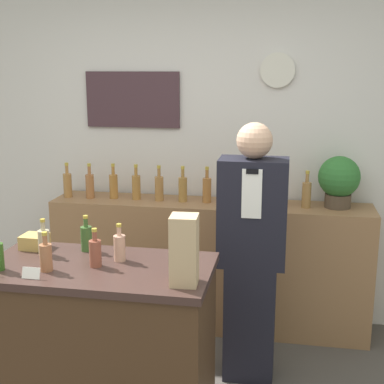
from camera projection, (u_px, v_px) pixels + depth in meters
The scene contains 24 objects.
back_wall at pixel (199, 145), 4.09m from camera, with size 5.20×0.09×2.70m.
back_shelf at pixel (209, 265), 4.03m from camera, with size 2.35×0.39×0.97m.
display_counter at pixel (102, 349), 2.84m from camera, with size 1.17×0.61×0.95m.
shopkeeper at pixel (251, 255), 3.28m from camera, with size 0.41×0.26×1.63m.
potted_plant at pixel (339, 180), 3.75m from camera, with size 0.29×0.29×0.37m.
paper_bag at pixel (184, 250), 2.47m from camera, with size 0.13×0.13×0.33m.
price_card_right at pixel (31, 273), 2.56m from camera, with size 0.09×0.02×0.06m.
gift_box at pixel (35, 242), 2.98m from camera, with size 0.14×0.13×0.08m.
counter_bottle_1 at pixel (44, 241), 2.87m from camera, with size 0.06×0.06×0.20m.
counter_bottle_2 at pixel (46, 256), 2.65m from camera, with size 0.06×0.06×0.20m.
counter_bottle_3 at pixel (86, 238), 2.94m from camera, with size 0.06×0.06×0.20m.
counter_bottle_4 at pixel (95, 252), 2.71m from camera, with size 0.06×0.06×0.20m.
counter_bottle_5 at pixel (120, 247), 2.78m from camera, with size 0.06×0.06×0.20m.
shelf_bottle_0 at pixel (68, 184), 4.07m from camera, with size 0.06×0.06×0.27m.
shelf_bottle_1 at pixel (90, 185), 4.04m from camera, with size 0.06×0.06×0.27m.
shelf_bottle_2 at pixel (114, 185), 4.03m from camera, with size 0.06×0.06×0.27m.
shelf_bottle_3 at pixel (136, 186), 4.00m from camera, with size 0.06×0.06×0.27m.
shelf_bottle_4 at pixel (159, 187), 3.96m from camera, with size 0.06×0.06×0.27m.
shelf_bottle_5 at pixel (183, 188), 3.93m from camera, with size 0.06×0.06×0.27m.
shelf_bottle_6 at pixel (207, 189), 3.91m from camera, with size 0.06×0.06×0.27m.
shelf_bottle_7 at pixel (231, 190), 3.87m from camera, with size 0.06×0.06×0.27m.
shelf_bottle_8 at pixel (256, 191), 3.85m from camera, with size 0.06×0.06×0.27m.
shelf_bottle_9 at pixel (281, 193), 3.79m from camera, with size 0.06×0.06×0.27m.
shelf_bottle_10 at pixel (306, 194), 3.76m from camera, with size 0.06×0.06×0.27m.
Camera 1 is at (0.68, -2.01, 1.95)m, focal length 50.00 mm.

